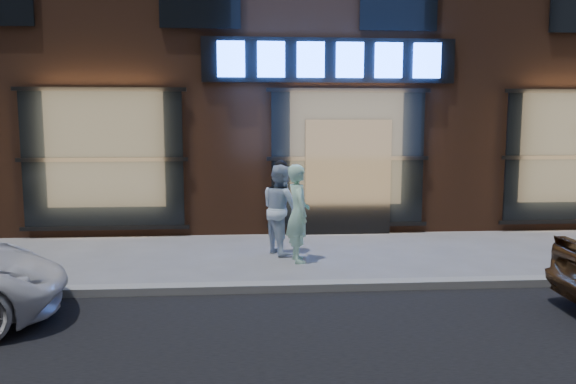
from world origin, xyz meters
name	(u,v)px	position (x,y,z in m)	size (l,w,h in m)	color
ground	(396,289)	(0.00, 0.00, 0.00)	(90.00, 90.00, 0.00)	slate
curb	(396,284)	(0.00, 0.00, 0.06)	(60.00, 0.25, 0.12)	gray
storefront_building	(323,18)	(0.00, 7.99, 5.15)	(30.20, 8.28, 10.30)	#54301E
man_bowtie	(298,213)	(-1.25, 1.67, 0.83)	(0.60, 0.40, 1.65)	#B3EBCF
man_cap	(281,209)	(-1.50, 2.28, 0.81)	(0.79, 0.61, 1.62)	white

